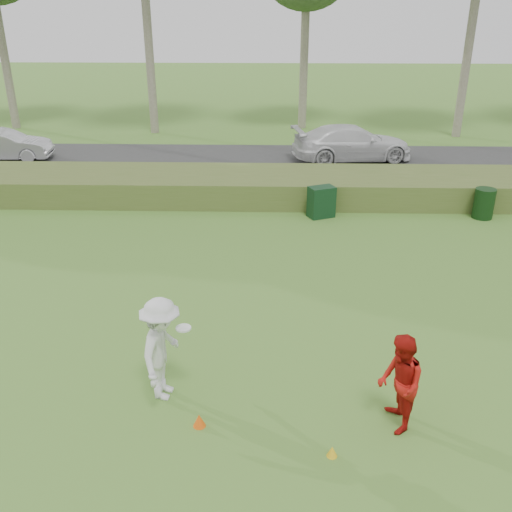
{
  "coord_description": "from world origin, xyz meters",
  "views": [
    {
      "loc": [
        0.33,
        -7.68,
        6.57
      ],
      "look_at": [
        0.0,
        4.0,
        1.3
      ],
      "focal_mm": 40.0,
      "sensor_mm": 36.0,
      "label": 1
    }
  ],
  "objects_px": {
    "utility_cabinet": "(321,202)",
    "car_mid": "(4,145)",
    "cone_yellow": "(332,451)",
    "player_white": "(162,349)",
    "trash_bin": "(484,203)",
    "car_right": "(352,143)",
    "player_red": "(400,384)",
    "cone_orange": "(199,420)"
  },
  "relations": [
    {
      "from": "utility_cabinet",
      "to": "car_mid",
      "type": "xyz_separation_m",
      "value": [
        -13.44,
        6.71,
        0.21
      ]
    },
    {
      "from": "cone_yellow",
      "to": "utility_cabinet",
      "type": "height_order",
      "value": "utility_cabinet"
    },
    {
      "from": "cone_yellow",
      "to": "utility_cabinet",
      "type": "relative_size",
      "value": 0.18
    },
    {
      "from": "player_white",
      "to": "trash_bin",
      "type": "height_order",
      "value": "player_white"
    },
    {
      "from": "cone_yellow",
      "to": "car_right",
      "type": "bearing_deg",
      "value": 82.03
    },
    {
      "from": "player_red",
      "to": "car_right",
      "type": "distance_m",
      "value": 17.35
    },
    {
      "from": "utility_cabinet",
      "to": "trash_bin",
      "type": "distance_m",
      "value": 5.3
    },
    {
      "from": "cone_orange",
      "to": "car_right",
      "type": "height_order",
      "value": "car_right"
    },
    {
      "from": "trash_bin",
      "to": "car_right",
      "type": "relative_size",
      "value": 0.19
    },
    {
      "from": "cone_orange",
      "to": "utility_cabinet",
      "type": "relative_size",
      "value": 0.23
    },
    {
      "from": "cone_yellow",
      "to": "trash_bin",
      "type": "height_order",
      "value": "trash_bin"
    },
    {
      "from": "cone_yellow",
      "to": "car_mid",
      "type": "height_order",
      "value": "car_mid"
    },
    {
      "from": "cone_yellow",
      "to": "cone_orange",
      "type": "bearing_deg",
      "value": 163.71
    },
    {
      "from": "cone_yellow",
      "to": "trash_bin",
      "type": "relative_size",
      "value": 0.19
    },
    {
      "from": "utility_cabinet",
      "to": "trash_bin",
      "type": "bearing_deg",
      "value": -23.4
    },
    {
      "from": "utility_cabinet",
      "to": "cone_yellow",
      "type": "bearing_deg",
      "value": -117.35
    },
    {
      "from": "utility_cabinet",
      "to": "car_mid",
      "type": "distance_m",
      "value": 15.02
    },
    {
      "from": "utility_cabinet",
      "to": "player_red",
      "type": "bearing_deg",
      "value": -111.24
    },
    {
      "from": "car_mid",
      "to": "car_right",
      "type": "distance_m",
      "value": 15.32
    },
    {
      "from": "trash_bin",
      "to": "car_mid",
      "type": "xyz_separation_m",
      "value": [
        -18.74,
        6.66,
        0.23
      ]
    },
    {
      "from": "player_white",
      "to": "cone_yellow",
      "type": "relative_size",
      "value": 10.4
    },
    {
      "from": "player_red",
      "to": "utility_cabinet",
      "type": "bearing_deg",
      "value": -179.99
    },
    {
      "from": "player_white",
      "to": "utility_cabinet",
      "type": "xyz_separation_m",
      "value": [
        3.53,
        9.41,
        -0.47
      ]
    },
    {
      "from": "player_white",
      "to": "car_right",
      "type": "relative_size",
      "value": 0.37
    },
    {
      "from": "player_white",
      "to": "cone_orange",
      "type": "height_order",
      "value": "player_white"
    },
    {
      "from": "player_white",
      "to": "player_red",
      "type": "bearing_deg",
      "value": -90.94
    },
    {
      "from": "player_white",
      "to": "utility_cabinet",
      "type": "bearing_deg",
      "value": -11.17
    },
    {
      "from": "utility_cabinet",
      "to": "cone_orange",
      "type": "bearing_deg",
      "value": -129.33
    },
    {
      "from": "player_red",
      "to": "cone_orange",
      "type": "relative_size",
      "value": 7.33
    },
    {
      "from": "cone_orange",
      "to": "car_right",
      "type": "distance_m",
      "value": 18.02
    },
    {
      "from": "cone_orange",
      "to": "cone_yellow",
      "type": "xyz_separation_m",
      "value": [
        2.17,
        -0.63,
        -0.02
      ]
    },
    {
      "from": "player_white",
      "to": "trash_bin",
      "type": "xyz_separation_m",
      "value": [
        8.83,
        9.47,
        -0.48
      ]
    },
    {
      "from": "car_mid",
      "to": "car_right",
      "type": "bearing_deg",
      "value": -94.14
    },
    {
      "from": "player_red",
      "to": "car_mid",
      "type": "height_order",
      "value": "player_red"
    },
    {
      "from": "player_white",
      "to": "car_mid",
      "type": "height_order",
      "value": "player_white"
    },
    {
      "from": "player_red",
      "to": "cone_orange",
      "type": "height_order",
      "value": "player_red"
    },
    {
      "from": "player_red",
      "to": "utility_cabinet",
      "type": "xyz_separation_m",
      "value": [
        -0.48,
        10.15,
        -0.36
      ]
    },
    {
      "from": "cone_yellow",
      "to": "utility_cabinet",
      "type": "distance_m",
      "value": 10.9
    },
    {
      "from": "player_red",
      "to": "trash_bin",
      "type": "height_order",
      "value": "player_red"
    },
    {
      "from": "trash_bin",
      "to": "car_right",
      "type": "bearing_deg",
      "value": 115.73
    },
    {
      "from": "trash_bin",
      "to": "car_right",
      "type": "distance_m",
      "value": 7.88
    },
    {
      "from": "cone_orange",
      "to": "cone_yellow",
      "type": "relative_size",
      "value": 1.26
    }
  ]
}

